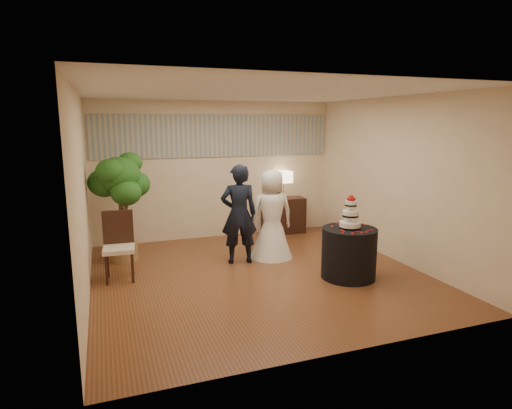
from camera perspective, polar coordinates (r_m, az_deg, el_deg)
name	(u,v)px	position (r m, az deg, el deg)	size (l,w,h in m)	color
floor	(259,274)	(6.85, 0.35, -9.31)	(5.00, 5.00, 0.00)	brown
ceiling	(259,92)	(6.45, 0.38, 14.74)	(5.00, 5.00, 0.00)	white
wall_back	(217,170)	(8.88, -5.23, 4.58)	(5.00, 0.06, 2.80)	beige
wall_front	(347,222)	(4.29, 11.99, -2.35)	(5.00, 0.06, 2.80)	beige
wall_left	(82,196)	(6.12, -22.17, 1.00)	(0.06, 5.00, 2.80)	beige
wall_right	(395,180)	(7.73, 18.07, 3.16)	(0.06, 5.00, 2.80)	beige
mural_border	(217,136)	(8.81, -5.28, 9.10)	(4.90, 0.02, 0.85)	#9D9E94
groom	(239,214)	(7.21, -2.29, -1.30)	(0.62, 0.40, 1.69)	black
bride	(272,214)	(7.52, 2.11, -1.25)	(0.77, 0.75, 1.57)	white
cake_table	(349,253)	(6.76, 12.27, -6.35)	(0.83, 0.83, 0.78)	black
wedding_cake	(351,212)	(6.60, 12.50, -0.96)	(0.33, 0.33, 0.52)	white
console	(283,215)	(9.30, 3.64, -1.45)	(0.92, 0.41, 0.77)	black
table_lamp	(284,185)	(9.18, 3.69, 2.65)	(0.30, 0.30, 0.58)	beige
ficus_tree	(121,207)	(7.67, -17.59, -0.27)	(0.90, 0.90, 1.90)	#245B1C
side_chair	(119,247)	(6.80, -17.84, -5.40)	(0.48, 0.50, 1.04)	black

